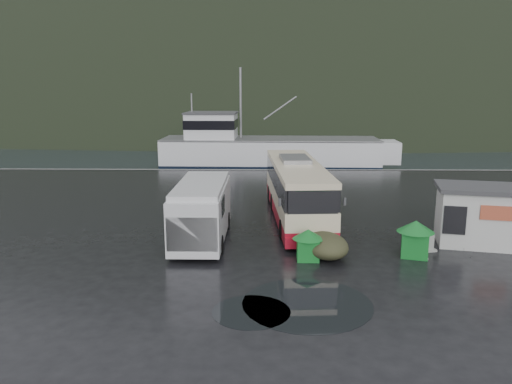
{
  "coord_description": "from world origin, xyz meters",
  "views": [
    {
      "loc": [
        -0.17,
        -21.99,
        7.1
      ],
      "look_at": [
        -0.53,
        3.11,
        1.7
      ],
      "focal_mm": 35.0,
      "sensor_mm": 36.0,
      "label": 1
    }
  ],
  "objects_px": {
    "waste_bin_right": "(414,256)",
    "white_van": "(203,240)",
    "jersey_barrier_c": "(419,247)",
    "jersey_barrier_b": "(417,254)",
    "fishing_trawler": "(270,157)",
    "coach_bus": "(296,218)",
    "dome_tent": "(325,257)",
    "jersey_barrier_a": "(459,244)",
    "waste_bin_left": "(308,259)",
    "ticket_kiosk": "(472,244)"
  },
  "relations": [
    {
      "from": "coach_bus",
      "to": "jersey_barrier_a",
      "type": "relative_size",
      "value": 6.49
    },
    {
      "from": "white_van",
      "to": "jersey_barrier_a",
      "type": "relative_size",
      "value": 3.74
    },
    {
      "from": "waste_bin_left",
      "to": "ticket_kiosk",
      "type": "height_order",
      "value": "ticket_kiosk"
    },
    {
      "from": "jersey_barrier_c",
      "to": "jersey_barrier_b",
      "type": "bearing_deg",
      "value": -111.42
    },
    {
      "from": "white_van",
      "to": "waste_bin_right",
      "type": "relative_size",
      "value": 4.26
    },
    {
      "from": "jersey_barrier_b",
      "to": "coach_bus",
      "type": "bearing_deg",
      "value": 129.46
    },
    {
      "from": "white_van",
      "to": "coach_bus",
      "type": "bearing_deg",
      "value": 41.01
    },
    {
      "from": "jersey_barrier_c",
      "to": "jersey_barrier_a",
      "type": "bearing_deg",
      "value": 13.55
    },
    {
      "from": "coach_bus",
      "to": "fishing_trawler",
      "type": "height_order",
      "value": "fishing_trawler"
    },
    {
      "from": "waste_bin_right",
      "to": "white_van",
      "type": "bearing_deg",
      "value": 167.09
    },
    {
      "from": "white_van",
      "to": "waste_bin_left",
      "type": "height_order",
      "value": "white_van"
    },
    {
      "from": "dome_tent",
      "to": "ticket_kiosk",
      "type": "relative_size",
      "value": 0.74
    },
    {
      "from": "fishing_trawler",
      "to": "coach_bus",
      "type": "bearing_deg",
      "value": -85.59
    },
    {
      "from": "white_van",
      "to": "jersey_barrier_b",
      "type": "xyz_separation_m",
      "value": [
        9.46,
        -1.87,
        0.0
      ]
    },
    {
      "from": "coach_bus",
      "to": "jersey_barrier_c",
      "type": "relative_size",
      "value": 7.27
    },
    {
      "from": "coach_bus",
      "to": "jersey_barrier_a",
      "type": "bearing_deg",
      "value": -35.23
    },
    {
      "from": "waste_bin_left",
      "to": "ticket_kiosk",
      "type": "relative_size",
      "value": 0.38
    },
    {
      "from": "coach_bus",
      "to": "waste_bin_right",
      "type": "distance_m",
      "value": 7.64
    },
    {
      "from": "dome_tent",
      "to": "jersey_barrier_a",
      "type": "height_order",
      "value": "dome_tent"
    },
    {
      "from": "waste_bin_left",
      "to": "jersey_barrier_c",
      "type": "bearing_deg",
      "value": 18.22
    },
    {
      "from": "coach_bus",
      "to": "jersey_barrier_c",
      "type": "distance_m",
      "value": 7.14
    },
    {
      "from": "waste_bin_right",
      "to": "jersey_barrier_a",
      "type": "bearing_deg",
      "value": 33.37
    },
    {
      "from": "jersey_barrier_b",
      "to": "jersey_barrier_c",
      "type": "xyz_separation_m",
      "value": [
        0.38,
        0.96,
        0.0
      ]
    },
    {
      "from": "jersey_barrier_c",
      "to": "dome_tent",
      "type": "bearing_deg",
      "value": -162.9
    },
    {
      "from": "dome_tent",
      "to": "fishing_trawler",
      "type": "relative_size",
      "value": 0.1
    },
    {
      "from": "waste_bin_left",
      "to": "fishing_trawler",
      "type": "distance_m",
      "value": 30.13
    },
    {
      "from": "dome_tent",
      "to": "fishing_trawler",
      "type": "distance_m",
      "value": 29.82
    },
    {
      "from": "dome_tent",
      "to": "jersey_barrier_b",
      "type": "bearing_deg",
      "value": 5.47
    },
    {
      "from": "waste_bin_left",
      "to": "jersey_barrier_b",
      "type": "xyz_separation_m",
      "value": [
        4.77,
        0.73,
        0.0
      ]
    },
    {
      "from": "white_van",
      "to": "waste_bin_left",
      "type": "distance_m",
      "value": 5.36
    },
    {
      "from": "dome_tent",
      "to": "ticket_kiosk",
      "type": "xyz_separation_m",
      "value": [
        6.95,
        1.86,
        0.0
      ]
    },
    {
      "from": "coach_bus",
      "to": "white_van",
      "type": "relative_size",
      "value": 1.74
    },
    {
      "from": "waste_bin_right",
      "to": "jersey_barrier_c",
      "type": "xyz_separation_m",
      "value": [
        0.6,
        1.21,
        0.0
      ]
    },
    {
      "from": "dome_tent",
      "to": "jersey_barrier_a",
      "type": "distance_m",
      "value": 6.57
    },
    {
      "from": "dome_tent",
      "to": "waste_bin_left",
      "type": "bearing_deg",
      "value": -155.76
    },
    {
      "from": "jersey_barrier_b",
      "to": "fishing_trawler",
      "type": "xyz_separation_m",
      "value": [
        -5.94,
        29.38,
        0.0
      ]
    },
    {
      "from": "fishing_trawler",
      "to": "white_van",
      "type": "bearing_deg",
      "value": -95.59
    },
    {
      "from": "waste_bin_left",
      "to": "waste_bin_right",
      "type": "distance_m",
      "value": 4.57
    },
    {
      "from": "white_van",
      "to": "jersey_barrier_c",
      "type": "xyz_separation_m",
      "value": [
        9.83,
        -0.91,
        0.0
      ]
    },
    {
      "from": "white_van",
      "to": "waste_bin_right",
      "type": "distance_m",
      "value": 9.47
    },
    {
      "from": "waste_bin_right",
      "to": "fishing_trawler",
      "type": "bearing_deg",
      "value": 100.92
    },
    {
      "from": "fishing_trawler",
      "to": "ticket_kiosk",
      "type": "bearing_deg",
      "value": -70.62
    },
    {
      "from": "waste_bin_left",
      "to": "fishing_trawler",
      "type": "relative_size",
      "value": 0.05
    },
    {
      "from": "waste_bin_left",
      "to": "waste_bin_right",
      "type": "xyz_separation_m",
      "value": [
        4.54,
        0.49,
        0.0
      ]
    },
    {
      "from": "waste_bin_left",
      "to": "jersey_barrier_a",
      "type": "relative_size",
      "value": 0.73
    },
    {
      "from": "waste_bin_left",
      "to": "dome_tent",
      "type": "xyz_separation_m",
      "value": [
        0.77,
        0.35,
        0.0
      ]
    },
    {
      "from": "ticket_kiosk",
      "to": "fishing_trawler",
      "type": "xyz_separation_m",
      "value": [
        -8.89,
        27.9,
        0.0
      ]
    },
    {
      "from": "coach_bus",
      "to": "ticket_kiosk",
      "type": "bearing_deg",
      "value": -32.8
    },
    {
      "from": "waste_bin_right",
      "to": "ticket_kiosk",
      "type": "xyz_separation_m",
      "value": [
        3.18,
        1.72,
        0.0
      ]
    },
    {
      "from": "waste_bin_left",
      "to": "white_van",
      "type": "bearing_deg",
      "value": 150.98
    }
  ]
}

